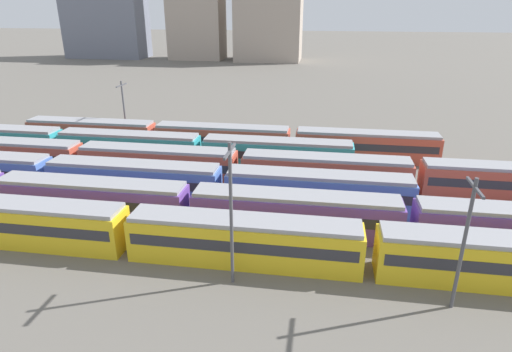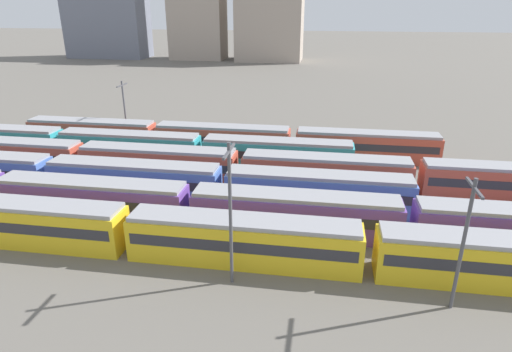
{
  "view_description": "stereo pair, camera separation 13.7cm",
  "coord_description": "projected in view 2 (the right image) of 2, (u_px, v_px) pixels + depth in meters",
  "views": [
    {
      "loc": [
        34.93,
        -28.76,
        18.84
      ],
      "look_at": [
        28.34,
        13.0,
        2.04
      ],
      "focal_mm": 30.51,
      "sensor_mm": 36.0,
      "label": 1
    },
    {
      "loc": [
        35.07,
        -28.74,
        18.84
      ],
      "look_at": [
        28.34,
        13.0,
        2.04
      ],
      "focal_mm": 30.51,
      "sensor_mm": 36.0,
      "label": 2
    }
  ],
  "objects": [
    {
      "name": "train_track_5",
      "position": [
        223.0,
        139.0,
        58.45
      ],
      "size": [
        55.8,
        3.06,
        3.75
      ],
      "color": "#BC4C38",
      "rests_on": "ground_plane"
    },
    {
      "name": "catenary_pole_0",
      "position": [
        464.0,
        239.0,
        27.07
      ],
      "size": [
        0.24,
        3.2,
        9.28
      ],
      "color": "#4C4C51",
      "rests_on": "ground_plane"
    },
    {
      "name": "catenary_pole_1",
      "position": [
        125.0,
        108.0,
        62.04
      ],
      "size": [
        0.24,
        3.2,
        8.81
      ],
      "color": "#4C4C51",
      "rests_on": "ground_plane"
    },
    {
      "name": "distant_building_2",
      "position": [
        270.0,
        16.0,
        149.45
      ],
      "size": [
        22.41,
        16.99,
        29.98
      ],
      "primitive_type": "cube",
      "color": "#A89989",
      "rests_on": "ground_plane"
    },
    {
      "name": "train_track_4",
      "position": [
        130.0,
        147.0,
        55.29
      ],
      "size": [
        55.8,
        3.06,
        3.75
      ],
      "color": "teal",
      "rests_on": "ground_plane"
    },
    {
      "name": "distant_building_0",
      "position": [
        107.0,
        22.0,
        159.26
      ],
      "size": [
        28.62,
        13.44,
        25.1
      ],
      "primitive_type": "cube",
      "color": "slate",
      "rests_on": "ground_plane"
    },
    {
      "name": "ground_plane",
      "position": [
        15.0,
        178.0,
        50.44
      ],
      "size": [
        600.0,
        600.0,
        0.0
      ],
      "primitive_type": "plane",
      "color": "#666059"
    },
    {
      "name": "catenary_pole_2",
      "position": [
        230.0,
        209.0,
        29.51
      ],
      "size": [
        0.24,
        3.2,
        10.6
      ],
      "color": "#4C4C51",
      "rests_on": "ground_plane"
    },
    {
      "name": "train_track_0",
      "position": [
        128.0,
        230.0,
        34.85
      ],
      "size": [
        74.7,
        3.06,
        3.75
      ],
      "color": "yellow",
      "rests_on": "ground_plane"
    },
    {
      "name": "train_track_1",
      "position": [
        295.0,
        213.0,
        37.7
      ],
      "size": [
        93.6,
        3.06,
        3.75
      ],
      "color": "#6B429E",
      "rests_on": "ground_plane"
    },
    {
      "name": "distant_building_1",
      "position": [
        197.0,
        10.0,
        152.58
      ],
      "size": [
        18.83,
        12.43,
        33.81
      ],
      "primitive_type": "cube",
      "color": "#A89989",
      "rests_on": "ground_plane"
    },
    {
      "name": "train_track_2",
      "position": [
        134.0,
        179.0,
        44.99
      ],
      "size": [
        55.8,
        3.06,
        3.75
      ],
      "color": "#4C70BC",
      "rests_on": "ground_plane"
    },
    {
      "name": "train_track_3",
      "position": [
        240.0,
        167.0,
        48.27
      ],
      "size": [
        74.7,
        3.06,
        3.75
      ],
      "color": "#BC4C38",
      "rests_on": "ground_plane"
    }
  ]
}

